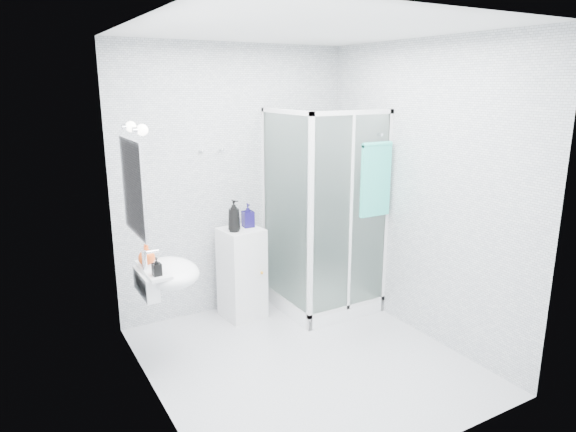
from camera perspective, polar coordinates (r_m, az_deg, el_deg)
room at (r=3.94m, az=1.92°, el=0.92°), size 2.40×2.60×2.60m
shower_enclosure at (r=5.16m, az=3.66°, el=-5.71°), size 0.90×0.95×2.00m
wall_basin at (r=4.10m, az=-13.43°, el=-6.30°), size 0.46×0.56×0.35m
mirror at (r=3.87m, az=-16.85°, el=3.06°), size 0.02×0.60×0.70m
vanity_lights at (r=3.82m, az=-16.58°, el=9.33°), size 0.10×0.40×0.08m
wall_hooks at (r=4.88m, az=-8.46°, el=7.21°), size 0.23×0.06×0.03m
storage_cabinet at (r=5.02m, az=-5.13°, el=-6.34°), size 0.40×0.41×0.89m
hand_towel at (r=4.79m, az=9.73°, el=4.21°), size 0.32×0.05×0.69m
shampoo_bottle_a at (r=4.77m, az=-6.02°, el=0.02°), size 0.15×0.15×0.30m
shampoo_bottle_b at (r=4.92m, az=-4.47°, el=0.07°), size 0.11×0.11×0.23m
soap_dispenser_orange at (r=4.12m, az=-15.45°, el=-4.13°), size 0.17×0.17×0.17m
soap_dispenser_black at (r=3.88m, az=-14.39°, el=-5.47°), size 0.07×0.07×0.14m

